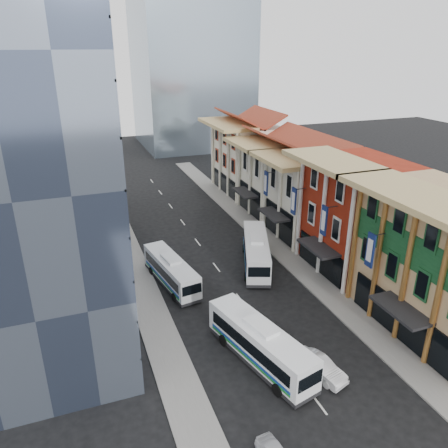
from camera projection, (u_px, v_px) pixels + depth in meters
name	position (u px, v px, depth m)	size (l,w,h in m)	color
ground	(326.00, 414.00, 29.00)	(200.00, 200.00, 0.00)	black
sidewalk_right	(285.00, 255.00, 50.77)	(3.00, 90.00, 0.15)	slate
sidewalk_left	(139.00, 280.00, 45.30)	(3.00, 90.00, 0.15)	slate
shophouse_tan	(447.00, 266.00, 35.54)	(8.00, 14.00, 12.00)	tan
shophouse_red	(357.00, 216.00, 45.94)	(8.00, 10.00, 12.00)	maroon
shophouse_cream_near	(310.00, 197.00, 54.56)	(8.00, 9.00, 10.00)	white
shophouse_cream_mid	(277.00, 178.00, 62.36)	(8.00, 9.00, 10.00)	white
shophouse_cream_far	(248.00, 158.00, 71.27)	(8.00, 12.00, 11.00)	white
office_tower	(24.00, 151.00, 34.28)	(12.00, 26.00, 30.00)	#424E68
office_block_far	(52.00, 173.00, 57.58)	(10.00, 18.00, 14.00)	gray
bus_left_near	(260.00, 343.00, 33.16)	(2.50, 10.68, 3.43)	white
bus_left_far	(171.00, 271.00, 44.12)	(2.26, 9.65, 3.09)	silver
bus_right	(256.00, 251.00, 47.90)	(2.54, 10.84, 3.48)	silver
sedan_right	(319.00, 367.00, 32.17)	(1.51, 4.33, 1.43)	silver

